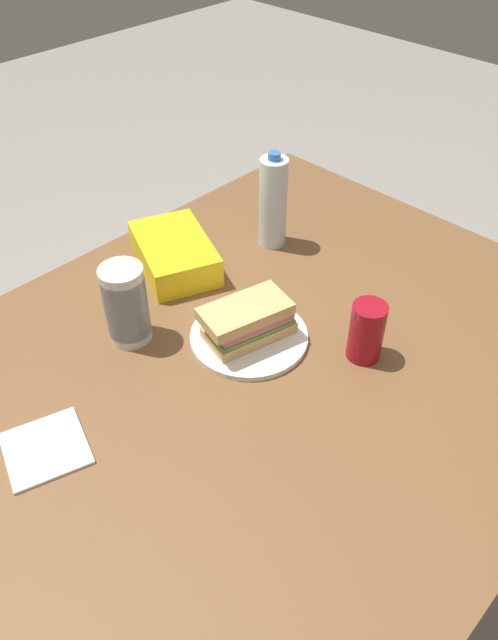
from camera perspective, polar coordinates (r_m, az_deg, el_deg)
ground_plane at (r=1.78m, az=0.14°, el=-21.49°), size 8.00×8.00×0.00m
dining_table at (r=1.23m, az=0.19°, el=-7.42°), size 1.43×1.08×0.75m
paper_plate at (r=1.22m, az=0.00°, el=-1.55°), size 0.23×0.23×0.01m
sandwich at (r=1.18m, az=-0.11°, el=-0.01°), size 0.20×0.13×0.08m
soda_can_red at (r=1.17m, az=10.86°, el=-1.05°), size 0.07×0.07×0.12m
chip_bag at (r=1.40m, az=-6.93°, el=6.15°), size 0.23×0.27×0.07m
water_bottle_tall at (r=1.43m, az=2.25°, el=10.87°), size 0.06×0.06×0.23m
plastic_cup_stack at (r=1.19m, az=-11.35°, el=1.44°), size 0.08×0.08×0.17m
paper_napkin at (r=1.09m, az=-18.35°, el=-11.25°), size 0.16×0.16×0.01m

